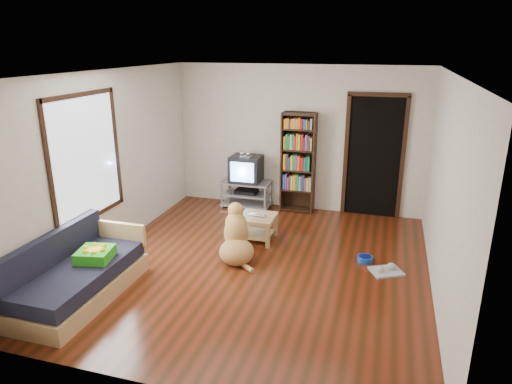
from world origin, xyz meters
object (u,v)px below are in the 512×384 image
(sofa, at_px, (78,277))
(coffee_table, at_px, (257,223))
(laptop, at_px, (257,216))
(bookshelf, at_px, (298,157))
(dog_bowl, at_px, (365,259))
(grey_rag, at_px, (386,271))
(dog, at_px, (236,239))
(green_cushion, at_px, (95,254))
(tv_stand, at_px, (246,193))
(crt_tv, at_px, (246,168))

(sofa, height_order, coffee_table, sofa)
(laptop, bearing_deg, bookshelf, 91.27)
(bookshelf, bearing_deg, sofa, -117.32)
(sofa, bearing_deg, dog_bowl, 30.61)
(dog_bowl, bearing_deg, laptop, 171.13)
(grey_rag, bearing_deg, laptop, 165.48)
(coffee_table, bearing_deg, dog_bowl, -9.87)
(dog_bowl, xyz_separation_m, bookshelf, (-1.34, 1.79, 0.96))
(bookshelf, bearing_deg, dog, -101.37)
(coffee_table, height_order, dog, dog)
(green_cushion, bearing_deg, sofa, -132.86)
(laptop, xyz_separation_m, dog_bowl, (1.67, -0.26, -0.37))
(tv_stand, bearing_deg, crt_tv, 90.00)
(crt_tv, distance_m, sofa, 3.81)
(tv_stand, bearing_deg, coffee_table, -66.13)
(dog_bowl, height_order, tv_stand, tv_stand)
(crt_tv, bearing_deg, grey_rag, -37.19)
(coffee_table, bearing_deg, tv_stand, 113.87)
(grey_rag, height_order, crt_tv, crt_tv)
(dog_bowl, distance_m, sofa, 3.80)
(tv_stand, bearing_deg, grey_rag, -36.88)
(grey_rag, bearing_deg, dog, -176.24)
(coffee_table, bearing_deg, sofa, -125.66)
(grey_rag, relative_size, dog, 0.45)
(grey_rag, distance_m, bookshelf, 2.80)
(grey_rag, bearing_deg, crt_tv, 142.81)
(grey_rag, xyz_separation_m, crt_tv, (-2.59, 1.97, 0.73))
(bookshelf, xyz_separation_m, coffee_table, (-0.33, -1.50, -0.72))
(crt_tv, bearing_deg, bookshelf, 4.32)
(crt_tv, relative_size, dog, 0.66)
(tv_stand, relative_size, sofa, 0.50)
(laptop, height_order, grey_rag, laptop)
(dog_bowl, xyz_separation_m, crt_tv, (-2.29, 1.72, 0.70))
(sofa, bearing_deg, tv_stand, 74.98)
(tv_stand, xyz_separation_m, coffee_table, (0.62, -1.41, 0.01))
(bookshelf, bearing_deg, green_cushion, -117.07)
(crt_tv, height_order, sofa, crt_tv)
(green_cushion, xyz_separation_m, dog, (1.36, 1.34, -0.20))
(laptop, xyz_separation_m, sofa, (-1.60, -2.19, -0.15))
(tv_stand, height_order, sofa, sofa)
(dog_bowl, distance_m, tv_stand, 2.86)
(bookshelf, height_order, dog, bookshelf)
(crt_tv, bearing_deg, coffee_table, -66.45)
(bookshelf, relative_size, dog, 2.05)
(crt_tv, bearing_deg, dog, -76.34)
(green_cushion, distance_m, crt_tv, 3.56)
(crt_tv, xyz_separation_m, bookshelf, (0.95, 0.07, 0.26))
(crt_tv, height_order, bookshelf, bookshelf)
(dog_bowl, bearing_deg, grey_rag, -39.81)
(laptop, bearing_deg, green_cushion, -113.10)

